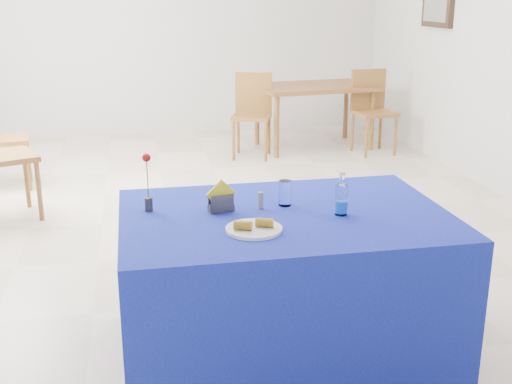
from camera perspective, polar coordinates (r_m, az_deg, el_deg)
floor at (r=5.41m, az=-1.73°, el=-2.08°), size 7.00×7.00×0.00m
picture_frame at (r=7.41m, az=15.89°, el=15.91°), size 0.06×0.64×0.52m
picture_art at (r=7.40m, az=15.71°, el=15.92°), size 0.02×0.52×0.40m
plate at (r=2.90m, az=-0.19°, el=-3.32°), size 0.26×0.26×0.01m
drinking_glass at (r=3.23m, az=2.59°, el=-0.10°), size 0.07×0.07×0.13m
salt_shaker at (r=3.23m, az=-3.00°, el=-0.53°), size 0.03×0.03×0.08m
pepper_shaker at (r=3.19m, az=0.40°, el=-0.75°), size 0.03×0.03×0.08m
blue_table at (r=3.29m, az=2.50°, el=-8.14°), size 1.60×1.10×0.76m
water_bottle at (r=3.12m, az=7.59°, el=-0.76°), size 0.06×0.06×0.21m
napkin_holder at (r=3.15m, az=-3.13°, el=-0.88°), size 0.15×0.07×0.16m
rose_vase at (r=3.17m, az=-9.60°, el=0.63°), size 0.04×0.04×0.29m
oak_table at (r=7.74m, az=5.20°, el=8.90°), size 1.45×1.03×0.76m
chair_bg_left at (r=7.33m, az=-0.32°, el=7.42°), size 0.53×0.53×0.94m
chair_bg_right at (r=7.62m, az=10.24°, el=7.61°), size 0.47×0.47×0.96m
banana_pieces at (r=2.89m, az=-0.17°, el=-2.86°), size 0.19×0.08×0.04m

